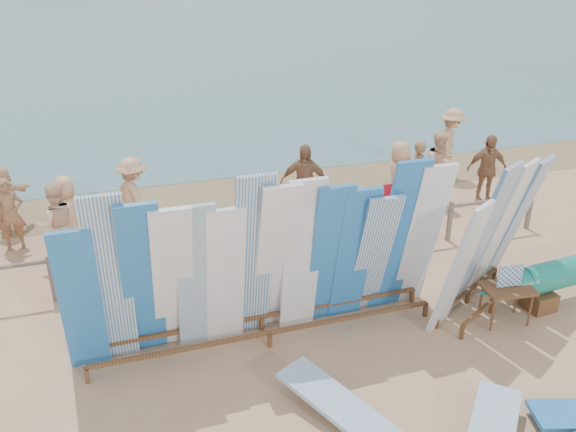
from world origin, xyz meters
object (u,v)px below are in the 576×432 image
object	(u,v)px
beachgoer_11	(4,199)
beachgoer_8	(440,168)
side_surfboard_rack	(489,242)
stroller	(397,212)
beachgoer_3	(134,197)
beachgoer_7	(419,174)
beach_chair_left	(322,233)
beach_chair_right	(295,235)
beachgoer_9	(450,143)
beachgoer_6	(398,177)
main_surfboard_rack	(265,266)
beachgoer_10	(487,169)
beachgoer_4	(304,184)
beachgoer_2	(57,225)
vendor_table	(505,303)
beachgoer_0	(68,215)
beachgoer_1	(10,214)

from	to	relation	value
beachgoer_11	beachgoer_8	xyz separation A→B (m)	(9.85, -1.44, 0.14)
side_surfboard_rack	stroller	xyz separation A→B (m)	(0.04, 3.36, -0.91)
beachgoer_11	beachgoer_3	bearing A→B (deg)	121.38
side_surfboard_rack	beachgoer_11	bearing A→B (deg)	115.29
beachgoer_7	beach_chair_left	bearing A→B (deg)	121.82
beach_chair_right	beachgoer_9	size ratio (longest dim) A/B	0.49
beachgoer_6	beachgoer_7	size ratio (longest dim) A/B	1.06
main_surfboard_rack	beachgoer_11	size ratio (longest dim) A/B	3.94
main_surfboard_rack	beachgoer_10	bearing A→B (deg)	29.42
beach_chair_right	beachgoer_9	distance (m)	5.98
beachgoer_4	beachgoer_2	bearing A→B (deg)	-151.80
beachgoer_11	beachgoer_8	bearing A→B (deg)	133.95
beachgoer_9	beachgoer_4	bearing A→B (deg)	141.56
beachgoer_10	vendor_table	bearing A→B (deg)	-109.40
beach_chair_right	beachgoer_0	bearing A→B (deg)	163.11
beachgoer_4	beachgoer_8	bearing A→B (deg)	24.16
vendor_table	stroller	xyz separation A→B (m)	(-0.10, 3.86, 0.02)
main_surfboard_rack	beachgoer_0	world-z (taller)	main_surfboard_rack
beachgoer_9	beachgoer_11	world-z (taller)	beachgoer_9
vendor_table	beachgoer_1	size ratio (longest dim) A/B	0.71
stroller	beachgoer_1	bearing A→B (deg)	166.90
beachgoer_3	beachgoer_11	xyz separation A→B (m)	(-2.71, 1.04, -0.12)
main_surfboard_rack	beachgoer_8	distance (m)	6.85
beachgoer_3	stroller	bearing A→B (deg)	-128.54
beach_chair_right	beachgoer_11	distance (m)	6.41
side_surfboard_rack	beachgoer_7	xyz separation A→B (m)	(1.09, 4.39, -0.48)
beachgoer_9	beach_chair_right	bearing A→B (deg)	150.13
beachgoer_2	beachgoer_7	bearing A→B (deg)	176.44
side_surfboard_rack	beachgoer_11	world-z (taller)	side_surfboard_rack
side_surfboard_rack	beach_chair_right	world-z (taller)	side_surfboard_rack
beachgoer_9	beachgoer_8	bearing A→B (deg)	174.37
beach_chair_right	beachgoer_1	bearing A→B (deg)	161.39
beach_chair_right	stroller	xyz separation A→B (m)	(2.44, 0.19, 0.12)
vendor_table	beachgoer_6	size ratio (longest dim) A/B	0.63
side_surfboard_rack	beachgoer_1	distance (m)	9.39
stroller	beachgoer_11	bearing A→B (deg)	161.01
side_surfboard_rack	beachgoer_8	world-z (taller)	side_surfboard_rack
side_surfboard_rack	beachgoer_6	world-z (taller)	side_surfboard_rack
beachgoer_0	beachgoer_1	bearing A→B (deg)	-40.76
main_surfboard_rack	beachgoer_3	distance (m)	4.84
stroller	beachgoer_4	size ratio (longest dim) A/B	0.52
beach_chair_left	beachgoer_9	bearing A→B (deg)	43.91
beach_chair_right	beachgoer_2	size ratio (longest dim) A/B	0.53
beachgoer_7	beachgoer_10	size ratio (longest dim) A/B	0.95
vendor_table	beach_chair_left	bearing A→B (deg)	124.18
beachgoer_3	beachgoer_4	world-z (taller)	beachgoer_4
beachgoer_6	beachgoer_11	xyz separation A→B (m)	(-8.69, 1.59, -0.10)
beachgoer_11	beach_chair_right	bearing A→B (deg)	118.01
beachgoer_0	beachgoer_10	distance (m)	9.61
main_surfboard_rack	beachgoer_9	world-z (taller)	main_surfboard_rack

